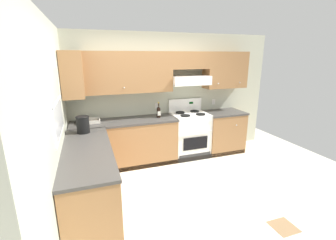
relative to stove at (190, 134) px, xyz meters
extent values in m
plane|color=beige|center=(-0.82, -1.25, -0.48)|extent=(7.04, 7.04, 0.00)
cube|color=olive|center=(0.21, -2.44, -0.48)|extent=(0.30, 0.30, 0.01)
cube|color=#B7BAA3|center=(-0.36, 0.37, 0.80)|extent=(4.68, 0.12, 2.55)
cube|color=olive|center=(-1.35, 0.13, 1.32)|extent=(1.90, 0.34, 0.76)
cube|color=olive|center=(0.86, 0.13, 1.32)|extent=(0.93, 0.34, 0.76)
cube|color=olive|center=(0.00, 0.13, 1.53)|extent=(0.80, 0.34, 0.34)
cube|color=white|center=(0.00, 0.09, 1.14)|extent=(0.80, 0.46, 0.17)
cube|color=white|center=(0.00, -0.13, 1.07)|extent=(0.80, 0.03, 0.04)
sphere|color=silver|center=(-1.35, -0.05, 1.06)|extent=(0.02, 0.02, 0.02)
sphere|color=silver|center=(0.60, -0.05, 1.06)|extent=(0.02, 0.02, 0.02)
sphere|color=silver|center=(1.13, -0.05, 1.06)|extent=(0.02, 0.02, 0.02)
cube|color=silver|center=(-0.64, 0.29, 0.60)|extent=(0.08, 0.01, 0.12)
cube|color=silver|center=(-0.64, 0.29, 0.62)|extent=(0.03, 0.00, 0.03)
cube|color=silver|center=(-0.64, 0.29, 0.58)|extent=(0.03, 0.00, 0.03)
cube|color=silver|center=(0.72, 0.29, 0.60)|extent=(0.08, 0.01, 0.12)
cube|color=silver|center=(0.72, 0.29, 0.62)|extent=(0.03, 0.00, 0.03)
cube|color=silver|center=(0.72, 0.29, 0.58)|extent=(0.03, 0.00, 0.03)
cube|color=#B7BAA3|center=(-2.44, -1.15, 0.80)|extent=(0.12, 4.00, 2.55)
cube|color=white|center=(-2.39, -1.16, 1.07)|extent=(0.04, 1.00, 0.92)
cube|color=white|center=(-2.37, -1.16, 1.07)|extent=(0.01, 0.90, 0.82)
cube|color=white|center=(-2.36, -1.16, 1.07)|extent=(0.01, 0.90, 0.02)
cube|color=olive|center=(-2.20, -0.05, 1.32)|extent=(0.34, 0.64, 0.76)
cube|color=olive|center=(-1.37, -0.01, -0.04)|extent=(1.97, 0.61, 0.87)
cube|color=#3D3A38|center=(-1.37, -0.01, 0.41)|extent=(1.99, 0.63, 0.04)
cube|color=olive|center=(0.81, -0.01, -0.04)|extent=(0.84, 0.61, 0.87)
cube|color=#3D3A38|center=(0.81, -0.01, 0.41)|extent=(0.87, 0.63, 0.04)
cube|color=black|center=(-0.56, -0.28, -0.43)|extent=(3.54, 0.06, 0.09)
sphere|color=silver|center=(-1.76, -0.33, 0.20)|extent=(0.03, 0.03, 0.03)
sphere|color=silver|center=(0.93, -0.33, 0.20)|extent=(0.03, 0.03, 0.03)
cube|color=olive|center=(-2.07, -1.26, -0.04)|extent=(0.61, 1.89, 0.87)
cube|color=#3D3A38|center=(-2.07, -1.26, 0.41)|extent=(0.63, 1.91, 0.04)
cube|color=black|center=(-1.79, -1.26, -0.43)|extent=(0.06, 1.85, 0.09)
cube|color=white|center=(0.00, 0.00, -0.02)|extent=(0.76, 0.58, 0.91)
cube|color=black|center=(0.00, -0.30, -0.10)|extent=(0.53, 0.01, 0.26)
cylinder|color=silver|center=(0.00, -0.32, 0.14)|extent=(0.65, 0.02, 0.02)
cube|color=#333333|center=(0.00, -0.30, -0.38)|extent=(0.70, 0.01, 0.11)
cube|color=white|center=(0.00, 0.00, 0.44)|extent=(0.76, 0.58, 0.02)
cube|color=white|center=(0.00, 0.27, 0.58)|extent=(0.76, 0.04, 0.29)
cube|color=#053F0C|center=(0.13, 0.25, 0.63)|extent=(0.09, 0.01, 0.04)
cylinder|color=black|center=(-0.17, -0.14, 0.46)|extent=(0.19, 0.19, 0.02)
cylinder|color=black|center=(-0.17, -0.14, 0.45)|extent=(0.07, 0.07, 0.01)
cylinder|color=black|center=(0.17, -0.14, 0.46)|extent=(0.19, 0.19, 0.02)
cylinder|color=black|center=(0.17, -0.14, 0.45)|extent=(0.07, 0.07, 0.01)
cylinder|color=black|center=(-0.17, 0.14, 0.46)|extent=(0.19, 0.19, 0.02)
cylinder|color=black|center=(-0.17, 0.14, 0.45)|extent=(0.07, 0.07, 0.01)
cylinder|color=black|center=(0.17, 0.14, 0.46)|extent=(0.19, 0.19, 0.02)
cylinder|color=black|center=(0.17, 0.14, 0.45)|extent=(0.07, 0.07, 0.01)
cylinder|color=white|center=(-0.21, 0.25, 0.55)|extent=(0.04, 0.02, 0.04)
cylinder|color=white|center=(-0.07, 0.25, 0.55)|extent=(0.04, 0.02, 0.04)
cylinder|color=white|center=(0.07, 0.25, 0.55)|extent=(0.04, 0.02, 0.04)
cylinder|color=white|center=(0.21, 0.25, 0.55)|extent=(0.04, 0.02, 0.04)
cylinder|color=black|center=(-0.69, 0.00, 0.53)|extent=(0.07, 0.07, 0.19)
cone|color=black|center=(-0.69, 0.00, 0.64)|extent=(0.07, 0.07, 0.04)
cylinder|color=black|center=(-0.69, 0.00, 0.70)|extent=(0.03, 0.03, 0.08)
cylinder|color=gold|center=(-0.69, 0.00, 0.73)|extent=(0.03, 0.03, 0.02)
cube|color=silver|center=(-0.69, -0.04, 0.52)|extent=(0.07, 0.00, 0.08)
cube|color=beige|center=(-2.01, 0.08, 0.44)|extent=(0.32, 0.22, 0.02)
cube|color=beige|center=(-2.01, -0.05, 0.46)|extent=(0.40, 0.01, 0.06)
cube|color=beige|center=(-2.01, 0.20, 0.46)|extent=(0.40, 0.01, 0.06)
cube|color=beige|center=(-2.21, 0.08, 0.46)|extent=(0.01, 0.24, 0.06)
cube|color=beige|center=(-1.82, 0.08, 0.46)|extent=(0.01, 0.24, 0.06)
cylinder|color=black|center=(-2.10, -0.52, 0.57)|extent=(0.20, 0.20, 0.27)
torus|color=black|center=(-2.10, -0.52, 0.69)|extent=(0.21, 0.21, 0.01)
camera|label=1|loc=(-2.01, -4.33, 1.63)|focal=25.07mm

